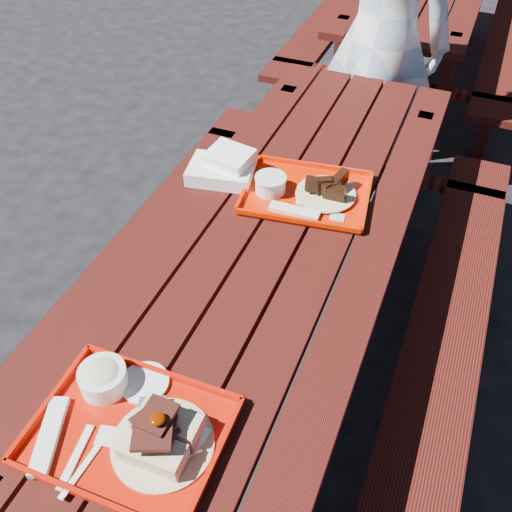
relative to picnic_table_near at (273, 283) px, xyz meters
The scene contains 7 objects.
ground 0.56m from the picnic_table_near, ahead, with size 60.00×60.00×0.00m, color black.
picnic_table_near is the anchor object (origin of this frame).
picnic_table_far 2.80m from the picnic_table_near, 90.00° to the left, with size 1.41×2.40×0.75m.
near_tray 0.76m from the picnic_table_near, 95.74° to the right, with size 0.44×0.37×0.14m.
far_tray 0.33m from the picnic_table_near, 87.30° to the left, with size 0.46×0.38×0.07m.
white_cloth 0.45m from the picnic_table_near, 138.52° to the left, with size 0.25×0.20×0.09m.
person 1.40m from the picnic_table_near, 89.78° to the left, with size 0.63×0.41×1.72m, color #A4C6E2.
Camera 1 is at (0.45, -1.24, 1.95)m, focal length 40.00 mm.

